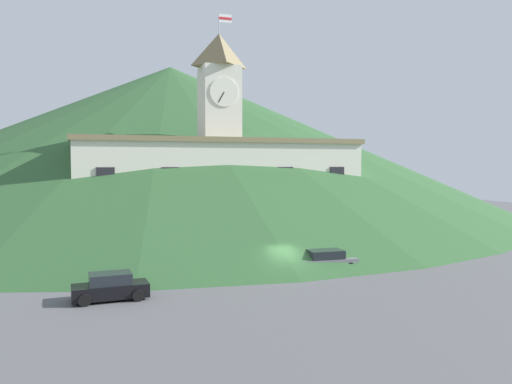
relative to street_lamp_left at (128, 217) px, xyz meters
The scene contains 13 objects.
ground_plane 18.90m from the street_lamp_left, 51.84° to the right, with size 160.00×160.00×0.00m, color #565659.
civic_building 13.89m from the street_lamp_left, 31.75° to the left, with size 34.53×10.14×27.23m.
banner_fence 11.72m from the street_lamp_left, ahead, with size 29.18×0.12×2.78m.
hillside_backdrop 47.65m from the street_lamp_left, 75.73° to the left, with size 126.04×126.04×27.78m, color #2D562D.
street_lamp_left is the anchor object (origin of this frame).
street_lamp_far_left 11.23m from the street_lamp_left, ahead, with size 1.26×0.36×4.40m.
street_lamp_right 23.64m from the street_lamp_left, ahead, with size 1.26×0.36×4.82m.
car_gray_pickup 21.21m from the street_lamp_left, 44.02° to the right, with size 5.38×2.54×1.75m.
car_white_taxi 12.91m from the street_lamp_left, 36.43° to the right, with size 4.52×2.17×1.50m.
car_black_suv 18.76m from the street_lamp_left, 97.86° to the right, with size 4.99×2.55×1.80m.
car_red_sedan 11.87m from the street_lamp_left, 64.25° to the right, with size 4.47×2.26×1.45m.
car_silver_hatch 11.08m from the street_lamp_left, 102.51° to the right, with size 4.05×2.33×1.50m.
pedestrian 8.14m from the street_lamp_left, 31.80° to the right, with size 0.42×0.42×1.72m.
Camera 1 is at (-15.23, -37.79, 8.96)m, focal length 35.00 mm.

